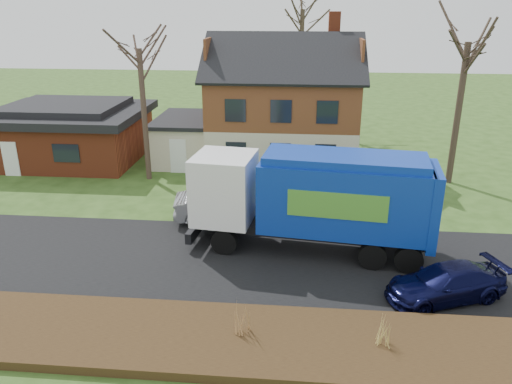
{
  "coord_description": "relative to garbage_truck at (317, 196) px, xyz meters",
  "views": [
    {
      "loc": [
        3.15,
        -17.72,
        9.7
      ],
      "look_at": [
        1.29,
        2.5,
        2.02
      ],
      "focal_mm": 35.0,
      "sensor_mm": 36.0,
      "label": 1
    }
  ],
  "objects": [
    {
      "name": "mulch_verge",
      "position": [
        -3.88,
        -6.47,
        -2.28
      ],
      "size": [
        80.0,
        3.5,
        0.3
      ],
      "primitive_type": "cube",
      "color": "black",
      "rests_on": "ground"
    },
    {
      "name": "grass_clump_mid",
      "position": [
        -2.29,
        -6.25,
        -1.61
      ],
      "size": [
        0.38,
        0.31,
        1.05
      ],
      "color": "#B0814E",
      "rests_on": "mulch_verge"
    },
    {
      "name": "main_house",
      "position": [
        -2.39,
        12.74,
        1.59
      ],
      "size": [
        12.95,
        8.95,
        9.26
      ],
      "color": "beige",
      "rests_on": "ground"
    },
    {
      "name": "silver_sedan",
      "position": [
        -4.03,
        2.69,
        -1.61
      ],
      "size": [
        5.21,
        2.43,
        1.65
      ],
      "primitive_type": "imported",
      "rotation": [
        0.0,
        0.0,
        1.71
      ],
      "color": "#A0A2A7",
      "rests_on": "ground"
    },
    {
      "name": "ground",
      "position": [
        -3.88,
        -1.17,
        -2.43
      ],
      "size": [
        120.0,
        120.0,
        0.0
      ],
      "primitive_type": "plane",
      "color": "#2C4717",
      "rests_on": "ground"
    },
    {
      "name": "ranch_house",
      "position": [
        -15.88,
        11.83,
        -0.62
      ],
      "size": [
        9.8,
        8.2,
        3.7
      ],
      "color": "#993D21",
      "rests_on": "ground"
    },
    {
      "name": "grass_clump_east",
      "position": [
        1.89,
        -6.44,
        -1.68
      ],
      "size": [
        0.36,
        0.3,
        0.91
      ],
      "color": "tan",
      "rests_on": "mulch_verge"
    },
    {
      "name": "road",
      "position": [
        -3.88,
        -1.17,
        -2.42
      ],
      "size": [
        80.0,
        7.0,
        0.02
      ],
      "primitive_type": "cube",
      "color": "black",
      "rests_on": "ground"
    },
    {
      "name": "tree_front_west",
      "position": [
        -9.58,
        8.31,
        6.09
      ],
      "size": [
        3.48,
        3.48,
        10.34
      ],
      "color": "#46332A",
      "rests_on": "ground"
    },
    {
      "name": "garbage_truck",
      "position": [
        0.0,
        0.0,
        0.0
      ],
      "size": [
        10.1,
        3.8,
        4.22
      ],
      "rotation": [
        0.0,
        0.0,
        -0.12
      ],
      "color": "black",
      "rests_on": "ground"
    },
    {
      "name": "tree_front_east",
      "position": [
        7.9,
        9.28,
        6.65
      ],
      "size": [
        4.02,
        4.02,
        11.18
      ],
      "color": "#403126",
      "rests_on": "ground"
    },
    {
      "name": "navy_wagon",
      "position": [
        4.47,
        -3.28,
        -1.82
      ],
      "size": [
        4.59,
        3.11,
        1.23
      ],
      "primitive_type": "imported",
      "rotation": [
        0.0,
        0.0,
        -1.21
      ],
      "color": "black",
      "rests_on": "ground"
    }
  ]
}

